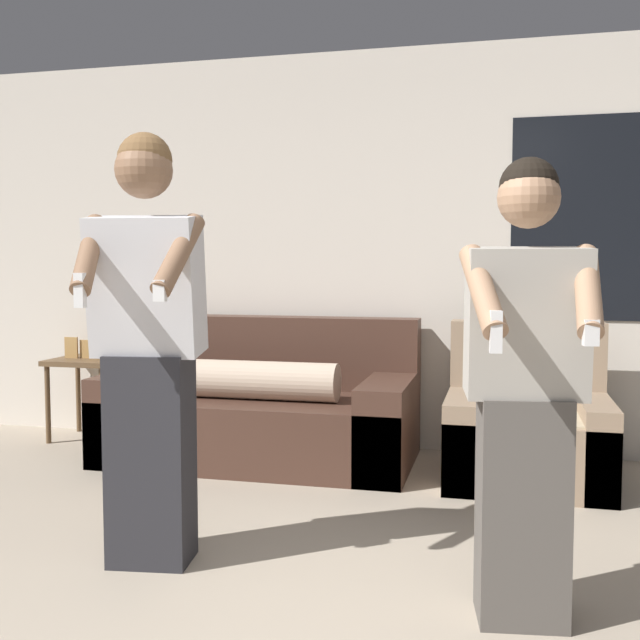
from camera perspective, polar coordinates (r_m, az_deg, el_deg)
The scene contains 6 objects.
wall_back at distance 5.13m, azimuth 6.21°, elevation 5.29°, with size 6.73×0.07×2.70m.
couch at distance 4.90m, azimuth -4.42°, elevation -6.94°, with size 1.96×0.98×0.90m.
armchair at distance 4.58m, azimuth 15.48°, elevation -8.08°, with size 0.91×0.85×0.91m.
side_table at distance 5.64m, azimuth -17.19°, elevation -3.61°, with size 0.50×0.47×0.74m.
person_left at distance 3.17m, azimuth -12.98°, elevation -1.98°, with size 0.50×0.52×1.79m.
person_right at distance 2.69m, azimuth 15.34°, elevation -5.18°, with size 0.47×0.50×1.62m.
Camera 1 is at (0.69, -1.75, 1.25)m, focal length 42.00 mm.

